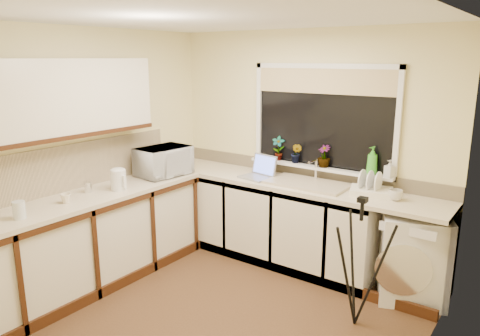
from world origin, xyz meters
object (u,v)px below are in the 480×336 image
Objects in this scene: soap_bottle_clear at (390,169)px; microwave at (163,161)px; steel_jar at (88,187)px; kettle at (118,180)px; washing_machine at (413,256)px; plant_c at (324,156)px; cup_back at (396,195)px; laptop at (260,172)px; tripod at (358,263)px; plant_a at (278,148)px; soap_bottle_green at (372,161)px; cup_left at (66,199)px; dish_rack at (371,192)px; plant_b at (296,153)px; glass_jug at (19,210)px.

microwave is at bearing -160.52° from soap_bottle_clear.
steel_jar is at bearing 176.65° from microwave.
washing_machine is at bearing 26.69° from kettle.
cup_back is (0.83, -0.23, -0.22)m from plant_c.
laptop is 1.61m from tripod.
plant_a is (0.92, 1.47, 0.19)m from kettle.
soap_bottle_green is at bearing 95.40° from tripod.
washing_machine is 0.83m from soap_bottle_clear.
steel_jar is at bearing 110.95° from cup_left.
dish_rack is 1.18m from plant_a.
soap_bottle_clear reaches higher than kettle.
plant_c is (-0.78, 0.94, 0.62)m from tripod.
microwave is at bearing 179.11° from dish_rack.
plant_c is 0.69m from soap_bottle_clear.
plant_b is at bearing 149.26° from washing_machine.
laptop is 1.89× the size of kettle.
dish_rack is 4.31× the size of cup_left.
laptop is at bearing -167.18° from soap_bottle_green.
cup_left is (-2.11, -1.84, 0.01)m from dish_rack.
dish_rack is 0.69× the size of microwave.
cup_back is (0.04, 0.71, 0.40)m from tripod.
steel_jar is 0.38× the size of plant_a.
plant_c reaches higher than plant_b.
washing_machine is 0.96m from soap_bottle_green.
microwave reaches higher than kettle.
washing_machine is 0.73× the size of tripod.
plant_c reaches higher than microwave.
microwave reaches higher than laptop.
washing_machine is 4.11× the size of kettle.
plant_c is (-0.58, 0.18, 0.24)m from dish_rack.
cup_left is at bearing -165.65° from tripod.
glass_jug is at bearing -156.52° from tripod.
glass_jug is (-2.06, -2.29, 0.04)m from dish_rack.
washing_machine is 4.81× the size of soap_bottle_clear.
washing_machine is at bearing 12.26° from laptop.
plant_a is at bearing 178.70° from plant_b.
laptop is at bearing -138.62° from plant_b.
tripod is 8.72× the size of cup_back.
microwave is 1.27m from plant_a.
plant_a is 0.97× the size of soap_bottle_green.
washing_machine is at bearing 28.94° from steel_jar.
dish_rack is 0.35× the size of tripod.
steel_jar is 0.44× the size of plant_c.
glass_jug is at bearing -115.01° from plant_b.
kettle is at bearing -143.64° from soap_bottle_green.
plant_c reaches higher than dish_rack.
steel_jar is 2.75m from soap_bottle_green.
washing_machine is 2.94× the size of soap_bottle_green.
plant_c is 0.51m from soap_bottle_green.
kettle reaches higher than dish_rack.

